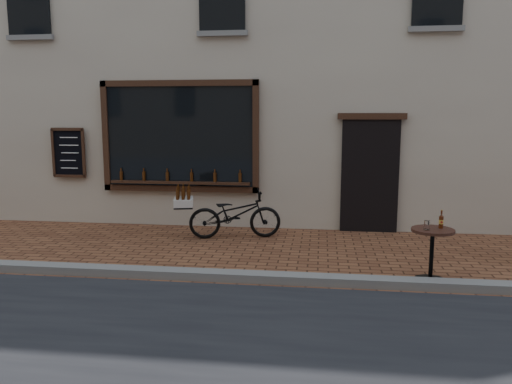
# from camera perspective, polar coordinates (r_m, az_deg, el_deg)

# --- Properties ---
(ground) EXTENTS (90.00, 90.00, 0.00)m
(ground) POSITION_cam_1_polar(r_m,az_deg,el_deg) (6.87, -0.97, -10.66)
(ground) COLOR brown
(ground) RESTS_ON ground
(kerb) EXTENTS (90.00, 0.25, 0.12)m
(kerb) POSITION_cam_1_polar(r_m,az_deg,el_deg) (7.04, -0.72, -9.66)
(kerb) COLOR slate
(kerb) RESTS_ON ground
(shop_building) EXTENTS (28.00, 6.20, 10.00)m
(shop_building) POSITION_cam_1_polar(r_m,az_deg,el_deg) (13.22, 3.41, 20.66)
(shop_building) COLOR #BEB096
(shop_building) RESTS_ON ground
(cargo_bicycle) EXTENTS (2.05, 1.00, 0.96)m
(cargo_bicycle) POSITION_cam_1_polar(r_m,az_deg,el_deg) (9.33, -2.63, -2.50)
(cargo_bicycle) COLOR black
(cargo_bicycle) RESTS_ON ground
(bistro_table) EXTENTS (0.58, 0.58, 1.00)m
(bistro_table) POSITION_cam_1_polar(r_m,az_deg,el_deg) (7.32, 19.50, -5.62)
(bistro_table) COLOR black
(bistro_table) RESTS_ON ground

